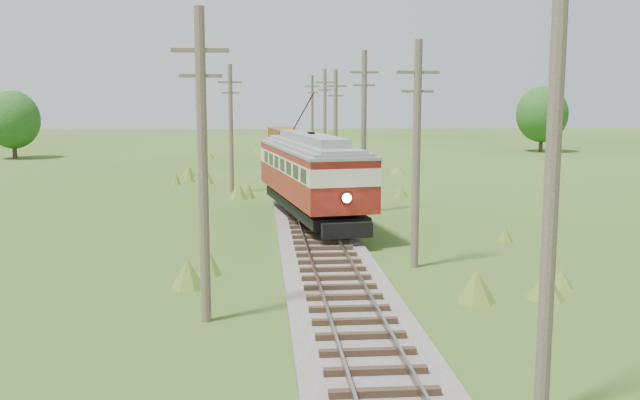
{
  "coord_description": "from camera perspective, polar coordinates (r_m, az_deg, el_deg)",
  "views": [
    {
      "loc": [
        -2.57,
        -8.36,
        6.58
      ],
      "look_at": [
        0.0,
        22.1,
        2.05
      ],
      "focal_mm": 40.0,
      "sensor_mm": 36.0,
      "label": 1
    }
  ],
  "objects": [
    {
      "name": "railbed_main",
      "position": [
        42.92,
        -1.34,
        -0.14
      ],
      "size": [
        3.6,
        96.0,
        0.57
      ],
      "color": "#605B54",
      "rests_on": "ground"
    },
    {
      "name": "streetcar",
      "position": [
        36.05,
        -0.71,
        2.42
      ],
      "size": [
        5.11,
        13.58,
        6.14
      ],
      "rotation": [
        0.0,
        0.0,
        0.15
      ],
      "color": "black",
      "rests_on": "ground"
    },
    {
      "name": "gondola",
      "position": [
        72.16,
        -2.79,
        4.77
      ],
      "size": [
        3.52,
        8.22,
        2.65
      ],
      "rotation": [
        0.0,
        0.0,
        0.12
      ],
      "color": "black",
      "rests_on": "ground"
    },
    {
      "name": "gravel_pile",
      "position": [
        60.1,
        1.66,
        2.64
      ],
      "size": [
        3.08,
        3.26,
        1.12
      ],
      "color": "gray",
      "rests_on": "ground"
    },
    {
      "name": "utility_pole_r_1",
      "position": [
        14.68,
        17.97,
        -0.52
      ],
      "size": [
        0.3,
        0.3,
        8.8
      ],
      "color": "brown",
      "rests_on": "ground"
    },
    {
      "name": "utility_pole_r_2",
      "position": [
        27.1,
        7.72,
        3.79
      ],
      "size": [
        1.6,
        0.3,
        8.6
      ],
      "color": "brown",
      "rests_on": "ground"
    },
    {
      "name": "utility_pole_r_3",
      "position": [
        39.83,
        3.53,
        5.6
      ],
      "size": [
        1.6,
        0.3,
        9.0
      ],
      "color": "brown",
      "rests_on": "ground"
    },
    {
      "name": "utility_pole_r_4",
      "position": [
        52.71,
        1.25,
        5.97
      ],
      "size": [
        1.6,
        0.3,
        8.4
      ],
      "color": "brown",
      "rests_on": "ground"
    },
    {
      "name": "utility_pole_r_5",
      "position": [
        65.67,
        0.39,
        6.67
      ],
      "size": [
        1.6,
        0.3,
        8.9
      ],
      "color": "brown",
      "rests_on": "ground"
    },
    {
      "name": "utility_pole_r_6",
      "position": [
        78.6,
        -0.62,
        6.89
      ],
      "size": [
        1.6,
        0.3,
        8.7
      ],
      "color": "brown",
      "rests_on": "ground"
    },
    {
      "name": "utility_pole_l_a",
      "position": [
        20.52,
        -9.36,
        2.85
      ],
      "size": [
        1.6,
        0.3,
        9.0
      ],
      "color": "brown",
      "rests_on": "ground"
    },
    {
      "name": "utility_pole_l_b",
      "position": [
        48.45,
        -7.14,
        5.81
      ],
      "size": [
        1.6,
        0.3,
        8.6
      ],
      "color": "brown",
      "rests_on": "ground"
    },
    {
      "name": "tree_mid_a",
      "position": [
        80.53,
        -23.37,
        5.92
      ],
      "size": [
        5.46,
        5.46,
        7.03
      ],
      "color": "#38281C",
      "rests_on": "ground"
    },
    {
      "name": "tree_mid_b",
      "position": [
        86.74,
        17.35,
        6.56
      ],
      "size": [
        5.88,
        5.88,
        7.57
      ],
      "color": "#38281C",
      "rests_on": "ground"
    }
  ]
}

